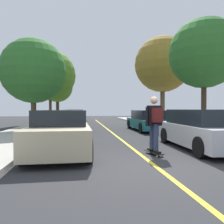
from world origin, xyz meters
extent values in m
plane|color=#2D2D30|center=(0.00, 0.00, 0.00)|extent=(80.00, 80.00, 0.00)
cube|color=gold|center=(0.00, 4.00, 0.00)|extent=(0.12, 39.20, 0.01)
cube|color=#BCAD89|center=(-2.51, 1.89, 0.55)|extent=(1.85, 4.47, 0.75)
cube|color=black|center=(-2.51, 2.12, 1.16)|extent=(1.60, 2.73, 0.47)
cylinder|color=black|center=(-1.66, 0.38, 0.32)|extent=(0.23, 0.64, 0.64)
cylinder|color=black|center=(-3.31, 0.35, 0.32)|extent=(0.23, 0.64, 0.64)
cylinder|color=black|center=(-1.71, 3.42, 0.32)|extent=(0.23, 0.64, 0.64)
cylinder|color=black|center=(-3.36, 3.39, 0.32)|extent=(0.23, 0.64, 0.64)
cube|color=navy|center=(-2.51, 7.95, 0.52)|extent=(2.01, 4.46, 0.69)
cube|color=black|center=(-2.50, 8.14, 1.11)|extent=(1.72, 2.60, 0.48)
cylinder|color=black|center=(-1.70, 6.42, 0.32)|extent=(0.24, 0.65, 0.64)
cylinder|color=black|center=(-3.43, 6.49, 0.32)|extent=(0.24, 0.65, 0.64)
cylinder|color=black|center=(-1.59, 9.41, 0.32)|extent=(0.24, 0.65, 0.64)
cylinder|color=black|center=(-3.32, 9.48, 0.32)|extent=(0.24, 0.65, 0.64)
cube|color=#1E5B33|center=(-2.51, 13.41, 0.55)|extent=(1.86, 4.41, 0.74)
cube|color=black|center=(-2.51, 13.36, 1.15)|extent=(1.61, 2.83, 0.46)
cylinder|color=black|center=(-1.66, 11.95, 0.32)|extent=(0.24, 0.65, 0.64)
cylinder|color=black|center=(-3.29, 11.91, 0.32)|extent=(0.24, 0.65, 0.64)
cylinder|color=black|center=(-1.73, 14.92, 0.32)|extent=(0.24, 0.65, 0.64)
cylinder|color=black|center=(-3.36, 14.88, 0.32)|extent=(0.24, 0.65, 0.64)
cube|color=black|center=(-2.51, 19.31, 0.55)|extent=(1.97, 4.56, 0.74)
cube|color=black|center=(-2.51, 19.41, 1.15)|extent=(1.71, 2.96, 0.47)
cylinder|color=black|center=(-1.65, 17.73, 0.32)|extent=(0.23, 0.64, 0.64)
cylinder|color=black|center=(-3.42, 17.76, 0.32)|extent=(0.23, 0.64, 0.64)
cylinder|color=black|center=(-1.60, 20.85, 0.32)|extent=(0.23, 0.64, 0.64)
cylinder|color=black|center=(-3.36, 20.89, 0.32)|extent=(0.23, 0.64, 0.64)
cube|color=#B7B7BC|center=(2.51, 1.89, 0.53)|extent=(1.98, 4.35, 0.70)
cube|color=black|center=(2.51, 1.96, 1.15)|extent=(1.72, 2.92, 0.54)
cylinder|color=black|center=(1.68, 3.37, 0.32)|extent=(0.24, 0.65, 0.64)
cylinder|color=black|center=(3.42, 3.32, 0.32)|extent=(0.24, 0.65, 0.64)
cylinder|color=black|center=(1.60, 0.47, 0.32)|extent=(0.24, 0.65, 0.64)
cube|color=#196066|center=(2.51, 8.76, 0.48)|extent=(1.78, 4.69, 0.60)
cube|color=black|center=(2.51, 8.66, 1.07)|extent=(1.57, 2.87, 0.57)
cylinder|color=black|center=(1.68, 10.40, 0.32)|extent=(0.22, 0.64, 0.64)
cylinder|color=black|center=(3.34, 10.40, 0.32)|extent=(0.22, 0.64, 0.64)
cylinder|color=black|center=(1.68, 7.11, 0.32)|extent=(0.22, 0.64, 0.64)
cylinder|color=black|center=(3.34, 7.11, 0.32)|extent=(0.22, 0.64, 0.64)
cylinder|color=#4C3823|center=(-4.75, 8.50, 1.45)|extent=(0.31, 0.31, 2.62)
sphere|color=#2D6B28|center=(-4.75, 8.50, 3.77)|extent=(3.94, 3.94, 3.94)
cylinder|color=#4C3823|center=(-4.75, 15.83, 1.78)|extent=(0.26, 0.26, 3.27)
sphere|color=#4C7A23|center=(-4.75, 15.83, 4.62)|extent=(4.74, 4.74, 4.74)
cylinder|color=#3D2D1E|center=(-4.75, 22.14, 1.63)|extent=(0.38, 0.38, 2.99)
sphere|color=#4C7A23|center=(-4.75, 22.14, 4.11)|extent=(3.67, 3.67, 3.67)
cylinder|color=#3D2D1E|center=(4.75, 5.65, 1.75)|extent=(0.28, 0.28, 3.23)
sphere|color=#2D6B28|center=(4.75, 5.65, 4.46)|extent=(3.76, 3.76, 3.76)
cylinder|color=brown|center=(4.75, 11.80, 1.86)|extent=(0.37, 0.37, 3.44)
sphere|color=olive|center=(4.75, 11.80, 5.10)|extent=(4.55, 4.55, 4.55)
cube|color=black|center=(0.40, 1.10, 0.09)|extent=(0.39, 0.87, 0.02)
cylinder|color=beige|center=(0.24, 1.41, 0.03)|extent=(0.04, 0.06, 0.06)
cylinder|color=beige|center=(0.42, 1.45, 0.03)|extent=(0.04, 0.06, 0.06)
cylinder|color=beige|center=(0.38, 0.75, 0.03)|extent=(0.04, 0.06, 0.06)
cylinder|color=beige|center=(0.56, 0.79, 0.03)|extent=(0.04, 0.06, 0.06)
cube|color=#99999E|center=(0.33, 1.43, 0.07)|extent=(0.11, 0.06, 0.02)
cube|color=#99999E|center=(0.47, 0.77, 0.07)|extent=(0.11, 0.06, 0.02)
cube|color=black|center=(0.36, 1.32, 0.13)|extent=(0.15, 0.27, 0.06)
cube|color=black|center=(0.45, 0.89, 0.13)|extent=(0.15, 0.27, 0.06)
cylinder|color=#283351|center=(0.38, 1.22, 0.57)|extent=(0.18, 0.18, 0.82)
cylinder|color=#283351|center=(0.43, 0.98, 0.57)|extent=(0.18, 0.18, 0.82)
cube|color=black|center=(0.40, 1.10, 1.23)|extent=(0.44, 0.30, 0.63)
sphere|color=tan|center=(0.40, 1.10, 1.71)|extent=(0.23, 0.23, 0.23)
cylinder|color=black|center=(0.16, 1.05, 1.21)|extent=(0.11, 0.11, 0.58)
cylinder|color=black|center=(0.64, 1.15, 1.21)|extent=(0.11, 0.11, 0.58)
cube|color=#4C1414|center=(0.44, 0.91, 1.25)|extent=(0.33, 0.24, 0.44)
camera|label=1|loc=(-1.84, -5.52, 1.44)|focal=35.32mm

